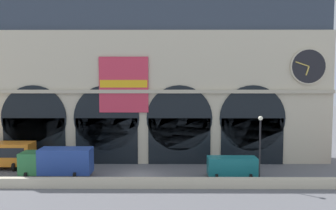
% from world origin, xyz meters
% --- Properties ---
extents(ground_plane, '(200.00, 200.00, 0.00)m').
position_xyz_m(ground_plane, '(0.00, 0.00, 0.00)').
color(ground_plane, slate).
extents(quay_parapet_wall, '(90.00, 0.70, 0.98)m').
position_xyz_m(quay_parapet_wall, '(0.00, -4.37, 0.49)').
color(quay_parapet_wall, beige).
rests_on(quay_parapet_wall, ground).
extents(station_building, '(46.68, 5.24, 21.31)m').
position_xyz_m(station_building, '(0.02, 7.42, 10.31)').
color(station_building, beige).
rests_on(station_building, ground).
extents(box_truck_midwest, '(7.50, 2.91, 3.12)m').
position_xyz_m(box_truck_midwest, '(-8.73, -0.75, 1.70)').
color(box_truck_midwest, '#2D7A42').
rests_on(box_truck_midwest, ground).
extents(van_mideast, '(5.20, 2.48, 2.20)m').
position_xyz_m(van_mideast, '(9.95, -0.86, 1.25)').
color(van_mideast, '#19727A').
rests_on(van_mideast, ground).
extents(street_lamp_quayside, '(0.44, 0.44, 6.90)m').
position_xyz_m(street_lamp_quayside, '(12.15, -3.57, 4.41)').
color(street_lamp_quayside, black).
rests_on(street_lamp_quayside, ground).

